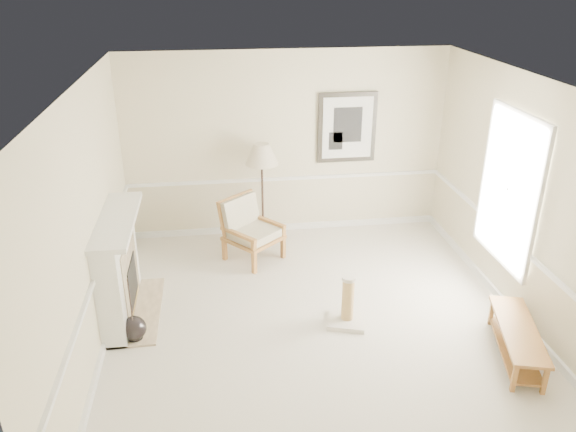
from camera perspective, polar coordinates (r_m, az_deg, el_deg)
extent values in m
plane|color=silver|center=(6.97, 2.87, -11.05)|extent=(5.50, 5.50, 0.00)
cube|color=beige|center=(8.79, -0.18, 7.24)|extent=(5.00, 0.04, 2.90)
cube|color=beige|center=(3.98, 10.73, -16.54)|extent=(5.00, 0.04, 2.90)
cube|color=beige|center=(6.30, -19.81, -1.37)|extent=(0.04, 5.50, 2.90)
cube|color=beige|center=(7.12, 23.32, 1.00)|extent=(0.04, 5.50, 2.90)
cube|color=white|center=(5.80, 3.47, 13.04)|extent=(5.00, 5.50, 0.04)
cube|color=white|center=(9.28, -0.15, -1.09)|extent=(4.95, 0.04, 0.10)
cube|color=white|center=(8.95, -0.16, 3.83)|extent=(4.95, 0.04, 0.05)
cube|color=white|center=(7.40, 21.63, 2.56)|extent=(0.03, 1.20, 1.80)
cube|color=white|center=(7.40, 21.56, 2.56)|extent=(0.05, 1.34, 1.94)
cube|color=black|center=(8.86, 6.02, 8.93)|extent=(0.92, 0.04, 1.10)
cube|color=white|center=(8.84, 6.06, 8.89)|extent=(0.78, 0.01, 0.96)
cube|color=black|center=(8.82, 6.08, 9.19)|extent=(0.45, 0.01, 0.55)
cube|color=white|center=(7.17, -16.92, -5.21)|extent=(0.28, 1.50, 1.25)
cube|color=white|center=(6.87, -17.17, -0.43)|extent=(0.46, 1.64, 0.06)
cube|color=#C6B28E|center=(7.18, -15.71, -5.69)|extent=(0.02, 1.05, 0.95)
cube|color=black|center=(7.24, -15.51, -6.58)|extent=(0.02, 0.62, 0.58)
cube|color=gold|center=(7.37, -15.25, -8.31)|extent=(0.01, 0.66, 0.05)
cube|color=#C6B28E|center=(7.45, -15.13, -9.26)|extent=(0.60, 1.50, 0.03)
sphere|color=black|center=(6.87, -15.38, -10.94)|extent=(0.29, 0.29, 0.29)
cylinder|color=black|center=(6.94, -15.27, -11.77)|extent=(0.18, 0.18, 0.08)
cylinder|color=black|center=(6.66, -15.74, -8.29)|extent=(0.03, 0.13, 0.45)
cylinder|color=black|center=(6.68, -15.70, -8.55)|extent=(0.04, 0.15, 0.37)
cylinder|color=black|center=(6.65, -15.77, -8.03)|extent=(0.02, 0.07, 0.53)
cube|color=brown|center=(7.95, -3.46, -4.63)|extent=(0.08, 0.08, 0.38)
cube|color=brown|center=(8.35, -6.47, -3.27)|extent=(0.08, 0.08, 0.38)
cube|color=brown|center=(8.34, -0.51, -3.10)|extent=(0.08, 0.08, 0.38)
cube|color=brown|center=(8.72, -3.52, -1.88)|extent=(0.08, 0.08, 0.38)
cube|color=brown|center=(8.26, -3.52, -2.22)|extent=(0.98, 0.98, 0.05)
cube|color=brown|center=(8.34, -5.12, 0.31)|extent=(0.63, 0.58, 0.54)
cube|color=brown|center=(8.00, -5.08, -1.87)|extent=(0.50, 0.56, 0.05)
cube|color=brown|center=(8.39, -2.08, -0.49)|extent=(0.50, 0.56, 0.05)
cube|color=white|center=(8.22, -3.53, -1.66)|extent=(0.89, 0.89, 0.12)
cube|color=white|center=(8.29, -4.84, 0.33)|extent=(0.61, 0.56, 0.48)
cylinder|color=black|center=(8.96, -2.52, -2.35)|extent=(0.26, 0.26, 0.03)
cylinder|color=black|center=(8.66, -2.61, 1.95)|extent=(0.03, 0.03, 1.43)
cone|color=beige|center=(8.42, -2.69, 6.32)|extent=(0.59, 0.59, 0.31)
cube|color=brown|center=(6.78, 22.39, -10.62)|extent=(0.72, 1.36, 0.04)
cube|color=brown|center=(6.92, 22.04, -12.40)|extent=(0.64, 1.26, 0.03)
cube|color=brown|center=(6.38, 22.01, -15.02)|extent=(0.06, 0.06, 0.34)
cube|color=brown|center=(6.47, 24.65, -14.96)|extent=(0.06, 0.06, 0.34)
cube|color=brown|center=(7.32, 19.97, -9.18)|extent=(0.06, 0.06, 0.34)
cube|color=brown|center=(7.40, 22.25, -9.22)|extent=(0.06, 0.06, 0.34)
cube|color=beige|center=(7.04, 5.99, -10.45)|extent=(0.56, 0.56, 0.06)
cylinder|color=tan|center=(6.88, 6.10, -8.42)|extent=(0.15, 0.15, 0.54)
cylinder|color=beige|center=(6.73, 6.21, -6.33)|extent=(0.17, 0.17, 0.04)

